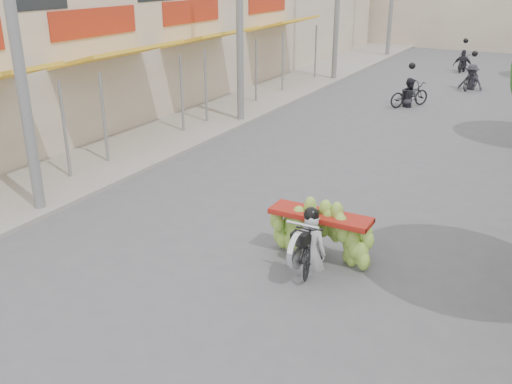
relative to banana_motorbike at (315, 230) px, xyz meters
name	(u,v)px	position (x,y,z in m)	size (l,w,h in m)	color
ground	(148,361)	(-0.92, -3.71, -0.68)	(120.00, 120.00, 0.00)	#545459
sidewalk_left	(243,100)	(-7.92, 11.29, -0.62)	(4.00, 60.00, 0.12)	gray
shophouse_row_left	(126,22)	(-12.91, 10.27, 2.32)	(9.77, 40.00, 6.00)	beige
utility_pole_near	(13,26)	(-6.32, -0.71, 3.35)	(0.60, 0.24, 8.00)	slate
utility_pole_mid	(240,2)	(-6.32, 8.29, 3.35)	(0.60, 0.24, 8.00)	slate
banana_motorbike	(315,230)	(0.00, 0.00, 0.00)	(2.20, 1.86, 2.00)	black
bg_motorbike_a	(410,88)	(-1.74, 13.53, 0.06)	(1.49, 1.75, 1.95)	black
bg_motorbike_b	(472,71)	(-0.15, 18.11, 0.16)	(1.14, 1.81, 1.95)	black
bg_motorbike_c	(464,56)	(-1.32, 22.81, 0.14)	(0.99, 1.52, 1.95)	black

